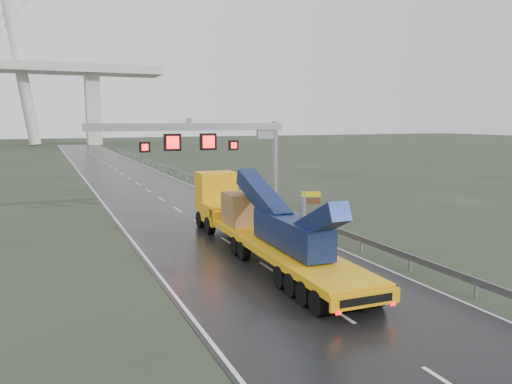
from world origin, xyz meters
name	(u,v)px	position (x,y,z in m)	size (l,w,h in m)	color
ground	(310,295)	(0.00, 0.00, 0.00)	(400.00, 400.00, 0.00)	#272E20
road	(138,184)	(0.00, 40.00, 0.01)	(11.00, 200.00, 0.02)	black
guardrail	(216,186)	(6.10, 30.00, 0.70)	(0.20, 140.00, 1.40)	gray
sign_gantry	(217,143)	(2.10, 17.99, 5.61)	(14.90, 1.20, 7.42)	silver
heavy_haul_truck	(252,219)	(0.74, 8.00, 1.76)	(3.37, 19.39, 4.54)	yellow
exit_sign_pair	(311,201)	(7.37, 12.97, 1.63)	(1.27, 0.61, 2.34)	gray
striped_barrier	(261,201)	(6.60, 20.00, 0.57)	(0.67, 0.36, 1.14)	red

